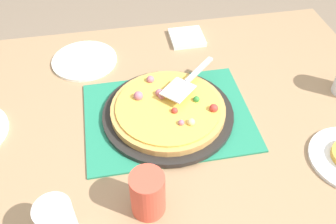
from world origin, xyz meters
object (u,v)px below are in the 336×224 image
(cup_corner, at_px, (58,223))
(pizza, at_px, (168,109))
(pizza_server, at_px, (187,81))
(napkin_stack, at_px, (187,37))
(cup_far, at_px, (148,194))
(pizza_pan, at_px, (168,114))
(plate_side, at_px, (85,60))

(cup_corner, bearing_deg, pizza, -132.71)
(pizza_server, bearing_deg, napkin_stack, -102.89)
(pizza, distance_m, cup_far, 0.30)
(pizza, xyz_separation_m, napkin_stack, (-0.14, -0.38, -0.03))
(pizza_pan, bearing_deg, cup_far, 70.72)
(pizza_server, relative_size, napkin_stack, 1.63)
(cup_far, bearing_deg, napkin_stack, -109.96)
(cup_corner, height_order, pizza_server, cup_corner)
(plate_side, bearing_deg, pizza_server, 141.06)
(plate_side, bearing_deg, napkin_stack, -169.95)
(cup_far, distance_m, pizza_server, 0.39)
(plate_side, bearing_deg, pizza_pan, 126.64)
(pizza_pan, bearing_deg, cup_corner, 47.27)
(pizza_pan, relative_size, pizza_server, 1.95)
(pizza_pan, height_order, cup_far, cup_far)
(pizza, height_order, pizza_server, pizza_server)
(pizza_pan, relative_size, cup_far, 3.17)
(plate_side, xyz_separation_m, pizza_server, (-0.30, 0.24, 0.06))
(pizza_pan, relative_size, napkin_stack, 3.17)
(pizza_pan, distance_m, pizza_server, 0.11)
(pizza, bearing_deg, pizza_pan, 65.27)
(cup_corner, distance_m, napkin_stack, 0.83)
(napkin_stack, bearing_deg, pizza_pan, 69.53)
(cup_far, distance_m, cup_corner, 0.20)
(cup_corner, bearing_deg, pizza_server, -133.33)
(pizza_pan, bearing_deg, pizza, -114.73)
(pizza_pan, xyz_separation_m, pizza_server, (-0.07, -0.07, 0.06))
(cup_far, xyz_separation_m, napkin_stack, (-0.24, -0.66, -0.05))
(pizza, bearing_deg, plate_side, -53.28)
(pizza_pan, height_order, cup_corner, cup_corner)
(pizza_pan, xyz_separation_m, cup_corner, (0.30, 0.32, 0.05))
(cup_corner, bearing_deg, napkin_stack, -122.06)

